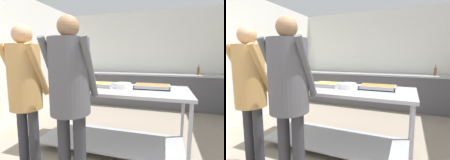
# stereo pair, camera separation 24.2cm
# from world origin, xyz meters

# --- Properties ---
(wall_rear) EXTENTS (4.59, 0.06, 2.65)m
(wall_rear) POSITION_xyz_m (0.00, 4.30, 1.32)
(wall_rear) COLOR silver
(wall_rear) RESTS_ON ground_plane
(wall_left) EXTENTS (0.06, 4.42, 2.65)m
(wall_left) POSITION_xyz_m (-2.26, 2.15, 1.32)
(wall_left) COLOR silver
(wall_left) RESTS_ON ground_plane
(back_counter) EXTENTS (4.43, 0.65, 0.91)m
(back_counter) POSITION_xyz_m (0.00, 3.93, 0.46)
(back_counter) COLOR #4C4C51
(back_counter) RESTS_ON ground_plane
(serving_counter) EXTENTS (2.18, 0.90, 0.92)m
(serving_counter) POSITION_xyz_m (-0.08, 1.45, 0.62)
(serving_counter) COLOR #9EA0A8
(serving_counter) RESTS_ON ground_plane
(sauce_pan) EXTENTS (0.45, 0.31, 0.08)m
(sauce_pan) POSITION_xyz_m (-0.68, 1.38, 0.96)
(sauce_pan) COLOR #9EA0A8
(sauce_pan) RESTS_ON serving_counter
(serving_tray_roast) EXTENTS (0.36, 0.30, 0.05)m
(serving_tray_roast) POSITION_xyz_m (-0.25, 1.52, 0.94)
(serving_tray_roast) COLOR #9EA0A8
(serving_tray_roast) RESTS_ON serving_counter
(plate_stack) EXTENTS (0.26, 0.26, 0.07)m
(plate_stack) POSITION_xyz_m (0.10, 1.48, 0.95)
(plate_stack) COLOR white
(plate_stack) RESTS_ON serving_counter
(serving_tray_vegetables) EXTENTS (0.48, 0.30, 0.05)m
(serving_tray_vegetables) POSITION_xyz_m (0.51, 1.56, 0.94)
(serving_tray_vegetables) COLOR #9EA0A8
(serving_tray_vegetables) RESTS_ON serving_counter
(guest_serving_left) EXTENTS (0.50, 0.40, 1.75)m
(guest_serving_left) POSITION_xyz_m (-0.21, 0.57, 1.08)
(guest_serving_left) COLOR #2D2D33
(guest_serving_left) RESTS_ON ground_plane
(guest_serving_right) EXTENTS (0.44, 0.35, 1.71)m
(guest_serving_right) POSITION_xyz_m (-0.81, 0.63, 1.06)
(guest_serving_right) COLOR #2D2D33
(guest_serving_right) RESTS_ON ground_plane
(water_bottle) EXTENTS (0.06, 0.06, 0.25)m
(water_bottle) POSITION_xyz_m (1.49, 3.91, 1.03)
(water_bottle) COLOR brown
(water_bottle) RESTS_ON back_counter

